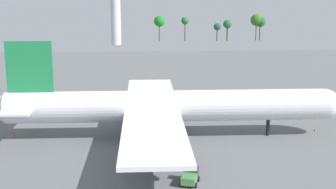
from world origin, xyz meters
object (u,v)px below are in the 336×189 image
cargo_loader (190,176)px  safety_cone_tail (13,135)px  safety_cone_nose (315,129)px  control_tower (115,2)px  maintenance_van (152,98)px  cargo_airplane (166,106)px  fuel_truck (289,108)px

cargo_loader → safety_cone_tail: size_ratio=6.16×
safety_cone_nose → control_tower: 172.68m
maintenance_van → safety_cone_tail: bearing=-135.2°
safety_cone_tail → control_tower: control_tower is taller
safety_cone_nose → control_tower: size_ratio=0.02×
maintenance_van → control_tower: size_ratio=0.14×
cargo_loader → safety_cone_nose: bearing=41.7°
maintenance_van → safety_cone_tail: size_ratio=7.39×
safety_cone_tail → safety_cone_nose: bearing=0.8°
safety_cone_tail → control_tower: size_ratio=0.02×
cargo_airplane → safety_cone_tail: (-30.23, 1.52, -5.88)m
safety_cone_nose → safety_cone_tail: 61.32m
safety_cone_nose → safety_cone_tail: size_ratio=0.90×
control_tower → cargo_airplane: bearing=-83.5°
safety_cone_tail → cargo_loader: bearing=-36.9°
cargo_airplane → fuel_truck: cargo_airplane is taller
fuel_truck → maintenance_van: bearing=158.7°
safety_cone_tail → control_tower: 166.53m
cargo_loader → fuel_truck: bearing=55.3°
fuel_truck → safety_cone_nose: fuel_truck is taller
cargo_loader → fuel_truck: size_ratio=0.96×
safety_cone_nose → cargo_airplane: bearing=-175.6°
maintenance_van → cargo_airplane: bearing=-86.0°
cargo_airplane → cargo_loader: 23.74m
maintenance_van → control_tower: (-16.81, 136.72, 21.54)m
fuel_truck → maintenance_van: (-32.23, 12.54, -0.11)m
cargo_airplane → control_tower: 168.04m
maintenance_van → control_tower: bearing=97.0°
maintenance_van → safety_cone_nose: maintenance_van is taller
cargo_airplane → safety_cone_nose: size_ratio=107.58×
control_tower → maintenance_van: bearing=-83.0°
cargo_airplane → cargo_loader: (2.52, -23.04, -5.15)m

